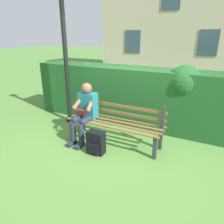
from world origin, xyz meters
The scene contains 7 objects.
ground centered at (0.00, 0.00, 0.00)m, with size 60.00×60.00×0.00m, color #517F38.
park_bench centered at (0.00, -0.07, 0.44)m, with size 1.96×0.53×0.86m.
person_seated centered at (0.63, 0.10, 0.64)m, with size 0.44×0.73×1.19m.
hedge_backdrop centered at (0.30, -1.21, 0.73)m, with size 4.74×0.87×1.52m.
building_facade centered at (0.94, -9.50, 3.09)m, with size 7.72×3.11×6.17m.
backpack centered at (0.13, 0.50, 0.21)m, with size 0.32×0.26×0.44m.
lamp_post centered at (1.53, -0.52, 1.83)m, with size 0.25×0.25×3.16m.
Camera 1 is at (-1.71, 3.40, 2.10)m, focal length 33.40 mm.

